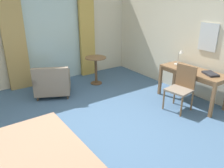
{
  "coord_description": "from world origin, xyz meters",
  "views": [
    {
      "loc": [
        -1.64,
        -2.88,
        2.22
      ],
      "look_at": [
        0.43,
        0.14,
        0.78
      ],
      "focal_mm": 35.35,
      "sensor_mm": 36.0,
      "label": 1
    }
  ],
  "objects": [
    {
      "name": "closed_book",
      "position": [
        2.42,
        -0.5,
        0.77
      ],
      "size": [
        0.33,
        0.39,
        0.04
      ],
      "primitive_type": "cube",
      "rotation": [
        0.0,
        0.0,
        -0.43
      ],
      "color": "#232328",
      "rests_on": "writing_desk"
    },
    {
      "name": "desk_chair",
      "position": [
        1.93,
        -0.21,
        0.52
      ],
      "size": [
        0.5,
        0.52,
        0.94
      ],
      "color": "gray",
      "rests_on": "ground"
    },
    {
      "name": "round_cafe_table",
      "position": [
        1.21,
        2.06,
        0.54
      ],
      "size": [
        0.56,
        0.56,
        0.75
      ],
      "color": "brown",
      "rests_on": "ground"
    },
    {
      "name": "balcony_glass_door",
      "position": [
        0.43,
        2.99,
        1.18
      ],
      "size": [
        1.56,
        0.02,
        2.36
      ],
      "primitive_type": "cube",
      "color": "silver",
      "rests_on": "ground"
    },
    {
      "name": "curtain_panel_left",
      "position": [
        -0.57,
        2.89,
        1.18
      ],
      "size": [
        0.53,
        0.1,
        2.36
      ],
      "primitive_type": "cube",
      "color": "tan",
      "rests_on": "ground"
    },
    {
      "name": "ground",
      "position": [
        0.0,
        0.0,
        -0.05
      ],
      "size": [
        6.18,
        6.66,
        0.1
      ],
      "primitive_type": "cube",
      "color": "#426084"
    },
    {
      "name": "curtain_panel_right",
      "position": [
        1.42,
        2.89,
        1.18
      ],
      "size": [
        0.45,
        0.1,
        2.36
      ],
      "primitive_type": "cube",
      "color": "tan",
      "rests_on": "ground"
    },
    {
      "name": "wall_back",
      "position": [
        0.0,
        3.07,
        1.34
      ],
      "size": [
        5.78,
        0.12,
        2.68
      ],
      "primitive_type": "cube",
      "color": "beige",
      "rests_on": "ground"
    },
    {
      "name": "armchair_by_window",
      "position": [
        -0.05,
        1.96,
        0.31
      ],
      "size": [
        1.05,
        1.03,
        0.77
      ],
      "color": "gray",
      "rests_on": "ground"
    },
    {
      "name": "writing_desk",
      "position": [
        2.39,
        -0.12,
        0.66
      ],
      "size": [
        0.58,
        1.44,
        0.75
      ],
      "color": "brown",
      "rests_on": "ground"
    },
    {
      "name": "wall_mirror",
      "position": [
        2.75,
        -0.12,
        1.42
      ],
      "size": [
        0.02,
        0.43,
        0.59
      ],
      "color": "silver"
    },
    {
      "name": "wall_right",
      "position": [
        2.83,
        0.0,
        1.34
      ],
      "size": [
        0.12,
        6.26,
        2.68
      ],
      "primitive_type": "cube",
      "color": "beige",
      "rests_on": "ground"
    },
    {
      "name": "desk_lamp",
      "position": [
        2.42,
        0.3,
        1.0
      ],
      "size": [
        0.18,
        0.25,
        0.4
      ],
      "color": "#B7B2A8",
      "rests_on": "writing_desk"
    }
  ]
}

